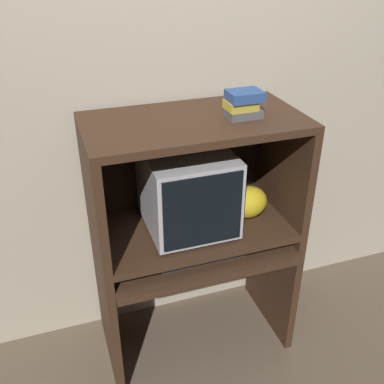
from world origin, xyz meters
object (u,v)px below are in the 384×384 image
Objects in this scene: crt_monitor at (187,190)px; book_stack at (243,104)px; keyboard at (199,253)px; snack_bag at (247,202)px; mouse at (247,240)px.

book_stack is at bearing -10.93° from crt_monitor.
keyboard is 0.36m from snack_bag.
snack_bag is at bearing 69.94° from mouse.
keyboard is at bearing -160.52° from snack_bag.
book_stack is at bearing 128.52° from mouse.
mouse is at bearing -51.48° from book_stack.
keyboard is 0.27m from mouse.
book_stack reaches higher than mouse.
keyboard is 5.59× the size of mouse.
snack_bag is (0.03, 0.09, 0.17)m from mouse.
book_stack is (-0.07, -0.04, 0.54)m from snack_bag.
crt_monitor is 2.15× the size of snack_bag.
keyboard is 2.05× the size of snack_bag.
mouse is at bearing -110.06° from snack_bag.
keyboard is at bearing -175.97° from mouse.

